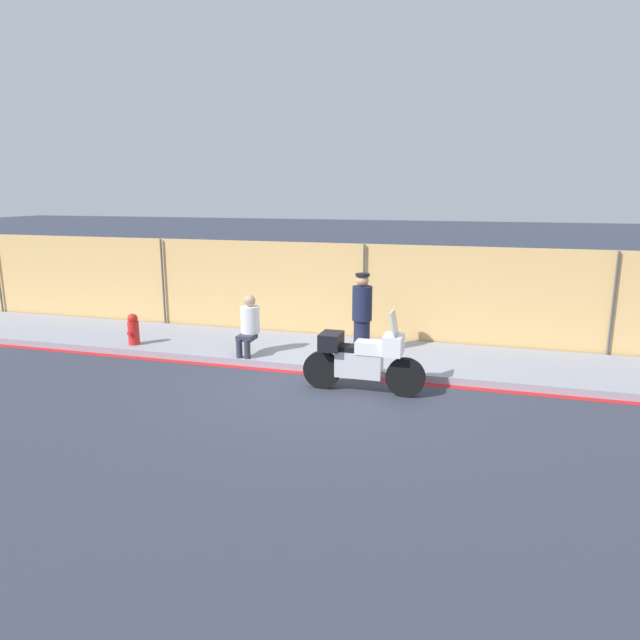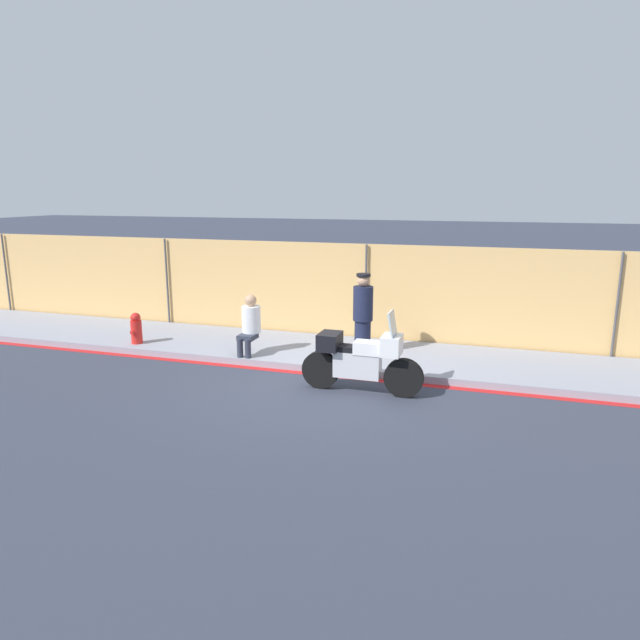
{
  "view_description": "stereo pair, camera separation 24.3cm",
  "coord_description": "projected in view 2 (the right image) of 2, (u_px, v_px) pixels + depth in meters",
  "views": [
    {
      "loc": [
        2.63,
        -9.31,
        3.46
      ],
      "look_at": [
        -0.38,
        1.02,
        1.02
      ],
      "focal_mm": 32.0,
      "sensor_mm": 36.0,
      "label": 1
    },
    {
      "loc": [
        2.86,
        -9.24,
        3.46
      ],
      "look_at": [
        -0.38,
        1.02,
        1.02
      ],
      "focal_mm": 32.0,
      "sensor_mm": 36.0,
      "label": 2
    }
  ],
  "objects": [
    {
      "name": "motorcycle",
      "position": [
        360.0,
        359.0,
        9.9
      ],
      "size": [
        2.17,
        0.51,
        1.49
      ],
      "rotation": [
        0.0,
        0.0,
        -0.01
      ],
      "color": "black",
      "rests_on": "ground_plane"
    },
    {
      "name": "sidewalk",
      "position": [
        352.0,
        354.0,
        12.1
      ],
      "size": [
        38.51,
        2.46,
        0.14
      ],
      "color": "#8E93A3",
      "rests_on": "ground_plane"
    },
    {
      "name": "storefront_fence",
      "position": [
        367.0,
        294.0,
        13.09
      ],
      "size": [
        36.58,
        0.17,
        2.29
      ],
      "color": "#E5B26B",
      "rests_on": "ground_plane"
    },
    {
      "name": "fire_hydrant",
      "position": [
        136.0,
        328.0,
        12.64
      ],
      "size": [
        0.24,
        0.31,
        0.7
      ],
      "color": "red",
      "rests_on": "sidewalk"
    },
    {
      "name": "curb_paint_stripe",
      "position": [
        335.0,
        376.0,
        10.89
      ],
      "size": [
        38.51,
        0.18,
        0.01
      ],
      "color": "red",
      "rests_on": "ground_plane"
    },
    {
      "name": "ground_plane",
      "position": [
        323.0,
        389.0,
        10.2
      ],
      "size": [
        120.0,
        120.0,
        0.0
      ],
      "primitive_type": "plane",
      "color": "#333847"
    },
    {
      "name": "officer_standing",
      "position": [
        363.0,
        313.0,
        11.74
      ],
      "size": [
        0.41,
        0.41,
        1.68
      ],
      "color": "#191E38",
      "rests_on": "sidewalk"
    },
    {
      "name": "person_seated_on_curb",
      "position": [
        250.0,
        322.0,
        11.78
      ],
      "size": [
        0.39,
        0.65,
        1.24
      ],
      "color": "#2D3342",
      "rests_on": "sidewalk"
    }
  ]
}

